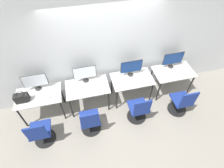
{
  "coord_description": "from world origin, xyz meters",
  "views": [
    {
      "loc": [
        -0.63,
        -2.49,
        3.9
      ],
      "look_at": [
        0.0,
        0.13,
        0.9
      ],
      "focal_mm": 28.0,
      "sensor_mm": 36.0,
      "label": 1
    }
  ],
  "objects_px": {
    "mouse_far_right": "(186,72)",
    "keyboard_far_left": "(38,100)",
    "monitor_far_left": "(35,81)",
    "mouse_far_left": "(49,97)",
    "keyboard_right": "(134,82)",
    "keyboard_far_right": "(175,73)",
    "mouse_left": "(99,89)",
    "handbag": "(22,98)",
    "monitor_left": "(85,73)",
    "office_chair_far_left": "(41,133)",
    "monitor_far_right": "(173,59)",
    "keyboard_left": "(88,91)",
    "monitor_right": "(131,67)",
    "office_chair_left": "(90,122)",
    "mouse_right": "(144,80)",
    "office_chair_right": "(139,110)",
    "office_chair_far_right": "(182,103)"
  },
  "relations": [
    {
      "from": "monitor_far_left",
      "to": "mouse_far_left",
      "type": "distance_m",
      "value": 0.48
    },
    {
      "from": "monitor_far_right",
      "to": "handbag",
      "type": "relative_size",
      "value": 1.83
    },
    {
      "from": "office_chair_far_left",
      "to": "office_chair_right",
      "type": "bearing_deg",
      "value": 1.83
    },
    {
      "from": "office_chair_far_left",
      "to": "keyboard_far_right",
      "type": "xyz_separation_m",
      "value": [
        3.42,
        0.68,
        0.39
      ]
    },
    {
      "from": "keyboard_left",
      "to": "monitor_right",
      "type": "distance_m",
      "value": 1.19
    },
    {
      "from": "mouse_far_right",
      "to": "office_chair_far_right",
      "type": "height_order",
      "value": "office_chair_far_right"
    },
    {
      "from": "keyboard_far_right",
      "to": "mouse_far_right",
      "type": "xyz_separation_m",
      "value": [
        0.28,
        -0.02,
        0.01
      ]
    },
    {
      "from": "office_chair_far_left",
      "to": "monitor_far_left",
      "type": "bearing_deg",
      "value": 88.41
    },
    {
      "from": "monitor_far_right",
      "to": "mouse_right",
      "type": "bearing_deg",
      "value": -161.0
    },
    {
      "from": "mouse_left",
      "to": "monitor_far_right",
      "type": "distance_m",
      "value": 2.06
    },
    {
      "from": "office_chair_far_left",
      "to": "mouse_far_left",
      "type": "bearing_deg",
      "value": 66.4
    },
    {
      "from": "mouse_far_right",
      "to": "office_chair_far_right",
      "type": "relative_size",
      "value": 0.1
    },
    {
      "from": "monitor_far_left",
      "to": "office_chair_left",
      "type": "distance_m",
      "value": 1.55
    },
    {
      "from": "office_chair_left",
      "to": "office_chair_right",
      "type": "height_order",
      "value": "same"
    },
    {
      "from": "office_chair_right",
      "to": "keyboard_far_left",
      "type": "bearing_deg",
      "value": 166.26
    },
    {
      "from": "keyboard_right",
      "to": "office_chair_right",
      "type": "relative_size",
      "value": 0.42
    },
    {
      "from": "monitor_left",
      "to": "office_chair_far_left",
      "type": "bearing_deg",
      "value": -140.13
    },
    {
      "from": "keyboard_left",
      "to": "office_chair_far_right",
      "type": "height_order",
      "value": "office_chair_far_right"
    },
    {
      "from": "mouse_left",
      "to": "mouse_far_right",
      "type": "relative_size",
      "value": 1.0
    },
    {
      "from": "keyboard_right",
      "to": "keyboard_far_right",
      "type": "height_order",
      "value": "same"
    },
    {
      "from": "monitor_right",
      "to": "office_chair_left",
      "type": "bearing_deg",
      "value": -143.78
    },
    {
      "from": "mouse_left",
      "to": "keyboard_right",
      "type": "xyz_separation_m",
      "value": [
        0.88,
        0.04,
        -0.01
      ]
    },
    {
      "from": "mouse_right",
      "to": "monitor_left",
      "type": "bearing_deg",
      "value": 167.2
    },
    {
      "from": "monitor_far_left",
      "to": "handbag",
      "type": "bearing_deg",
      "value": -136.02
    },
    {
      "from": "mouse_left",
      "to": "mouse_far_left",
      "type": "bearing_deg",
      "value": 178.19
    },
    {
      "from": "office_chair_far_left",
      "to": "keyboard_left",
      "type": "xyz_separation_m",
      "value": [
        1.16,
        0.63,
        0.39
      ]
    },
    {
      "from": "keyboard_far_left",
      "to": "handbag",
      "type": "xyz_separation_m",
      "value": [
        -0.31,
        0.05,
        0.11
      ]
    },
    {
      "from": "keyboard_right",
      "to": "office_chair_left",
      "type": "bearing_deg",
      "value": -152.83
    },
    {
      "from": "office_chair_left",
      "to": "mouse_right",
      "type": "xyz_separation_m",
      "value": [
        1.47,
        0.63,
        0.4
      ]
    },
    {
      "from": "mouse_far_left",
      "to": "office_chair_far_left",
      "type": "bearing_deg",
      "value": -113.6
    },
    {
      "from": "mouse_far_right",
      "to": "office_chair_left",
      "type": "bearing_deg",
      "value": -166.2
    },
    {
      "from": "mouse_far_right",
      "to": "keyboard_far_left",
      "type": "bearing_deg",
      "value": -179.24
    },
    {
      "from": "monitor_far_right",
      "to": "mouse_far_right",
      "type": "height_order",
      "value": "monitor_far_right"
    },
    {
      "from": "monitor_left",
      "to": "monitor_far_right",
      "type": "distance_m",
      "value": 2.26
    },
    {
      "from": "mouse_far_right",
      "to": "monitor_far_right",
      "type": "bearing_deg",
      "value": 134.51
    },
    {
      "from": "keyboard_right",
      "to": "office_chair_far_right",
      "type": "distance_m",
      "value": 1.3
    },
    {
      "from": "mouse_far_right",
      "to": "handbag",
      "type": "bearing_deg",
      "value": 179.94
    },
    {
      "from": "keyboard_left",
      "to": "handbag",
      "type": "xyz_separation_m",
      "value": [
        -1.44,
        0.04,
        0.11
      ]
    },
    {
      "from": "mouse_right",
      "to": "office_chair_far_right",
      "type": "bearing_deg",
      "value": -37.39
    },
    {
      "from": "office_chair_far_right",
      "to": "monitor_far_right",
      "type": "bearing_deg",
      "value": 86.74
    },
    {
      "from": "monitor_far_left",
      "to": "monitor_left",
      "type": "bearing_deg",
      "value": -0.01
    },
    {
      "from": "office_chair_right",
      "to": "office_chair_far_right",
      "type": "relative_size",
      "value": 1.0
    },
    {
      "from": "mouse_left",
      "to": "handbag",
      "type": "height_order",
      "value": "handbag"
    },
    {
      "from": "keyboard_left",
      "to": "keyboard_right",
      "type": "relative_size",
      "value": 1.0
    },
    {
      "from": "keyboard_far_left",
      "to": "monitor_far_right",
      "type": "relative_size",
      "value": 0.69
    },
    {
      "from": "monitor_left",
      "to": "office_chair_left",
      "type": "distance_m",
      "value": 1.14
    },
    {
      "from": "handbag",
      "to": "office_chair_right",
      "type": "bearing_deg",
      "value": -13.26
    },
    {
      "from": "office_chair_far_left",
      "to": "office_chair_right",
      "type": "relative_size",
      "value": 1.0
    },
    {
      "from": "keyboard_right",
      "to": "keyboard_far_right",
      "type": "xyz_separation_m",
      "value": [
        1.13,
        0.04,
        0.0
      ]
    },
    {
      "from": "office_chair_left",
      "to": "keyboard_right",
      "type": "bearing_deg",
      "value": 27.17
    }
  ]
}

